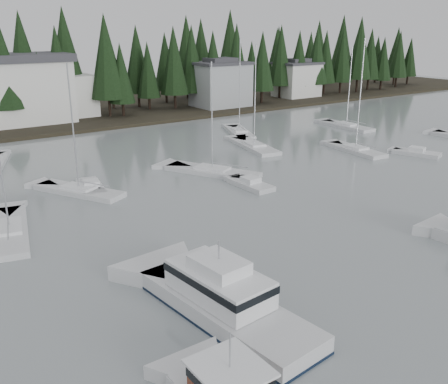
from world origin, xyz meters
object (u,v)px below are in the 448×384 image
at_px(sailboat_2, 239,133).
at_px(sailboat_1, 346,127).
at_px(house_east_a, 220,83).
at_px(sailboat_6, 212,173).
at_px(runabout_4, 91,189).
at_px(cabin_cruiser_center, 224,303).
at_px(house_east_b, 297,79).
at_px(runabout_2, 416,154).
at_px(sailboat_3, 79,192).
at_px(sailboat_4, 355,151).
at_px(harbor_inn, 3,91).
at_px(runabout_1, 251,186).
at_px(sailboat_9, 254,147).
at_px(sailboat_5, 10,233).

bearing_deg(sailboat_2, sailboat_1, -86.59).
distance_m(house_east_a, sailboat_6, 46.13).
relative_size(house_east_a, runabout_4, 1.90).
bearing_deg(cabin_cruiser_center, house_east_b, -51.10).
bearing_deg(runabout_2, sailboat_3, 57.03).
xyz_separation_m(sailboat_3, sailboat_4, (35.44, -3.94, 0.02)).
height_order(house_east_a, house_east_b, house_east_a).
xyz_separation_m(harbor_inn, sailboat_4, (33.23, -43.89, -5.69)).
bearing_deg(sailboat_6, cabin_cruiser_center, 120.73).
height_order(sailboat_3, sailboat_4, sailboat_4).
bearing_deg(runabout_4, house_east_b, -48.29).
relative_size(sailboat_4, sailboat_6, 1.17).
height_order(harbor_inn, runabout_1, harbor_inn).
xyz_separation_m(sailboat_4, runabout_4, (-34.13, 4.16, 0.04)).
relative_size(house_east_b, harbor_inn, 0.32).
distance_m(cabin_cruiser_center, sailboat_2, 50.05).
bearing_deg(sailboat_2, house_east_b, -32.31).
distance_m(harbor_inn, sailboat_4, 55.34).
height_order(runabout_1, runabout_4, same).
xyz_separation_m(house_east_a, sailboat_9, (-15.32, -30.35, -4.84)).
bearing_deg(sailboat_9, sailboat_5, 121.50).
bearing_deg(cabin_cruiser_center, sailboat_9, -46.38).
distance_m(sailboat_5, sailboat_6, 23.01).
bearing_deg(house_east_a, runabout_2, -90.90).
distance_m(sailboat_2, sailboat_5, 42.86).
bearing_deg(sailboat_1, runabout_1, 119.65).
xyz_separation_m(house_east_a, sailboat_4, (-5.73, -39.55, -4.81)).
bearing_deg(sailboat_1, sailboat_9, 100.36).
relative_size(cabin_cruiser_center, sailboat_6, 0.99).
xyz_separation_m(harbor_inn, sailboat_9, (23.64, -34.69, -5.71)).
bearing_deg(runabout_2, runabout_4, 56.30).
distance_m(sailboat_1, sailboat_3, 47.50).
bearing_deg(harbor_inn, sailboat_2, -43.58).
bearing_deg(house_east_b, sailboat_2, -144.57).
relative_size(house_east_b, runabout_2, 1.57).
relative_size(harbor_inn, runabout_2, 4.84).
height_order(house_east_a, sailboat_5, sailboat_5).
xyz_separation_m(sailboat_1, sailboat_6, (-32.32, -9.67, -0.01)).
xyz_separation_m(harbor_inn, sailboat_1, (44.62, -32.01, -5.71)).
relative_size(sailboat_1, sailboat_4, 0.89).
relative_size(house_east_a, sailboat_1, 0.81).
bearing_deg(runabout_1, runabout_2, -95.16).
bearing_deg(harbor_inn, sailboat_1, -35.65).
distance_m(house_east_b, runabout_1, 66.40).
relative_size(sailboat_3, runabout_2, 2.13).
bearing_deg(sailboat_3, house_east_b, -87.88).
relative_size(sailboat_6, sailboat_9, 0.91).
height_order(sailboat_9, runabout_4, sailboat_9).
xyz_separation_m(house_east_a, sailboat_5, (-49.11, -42.33, -4.84)).
xyz_separation_m(cabin_cruiser_center, runabout_4, (2.05, 26.16, -0.65)).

